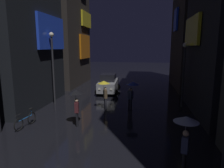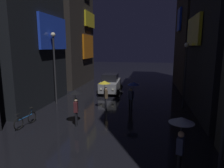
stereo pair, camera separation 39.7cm
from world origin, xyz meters
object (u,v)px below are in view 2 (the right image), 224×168
pedestrian_near_crossing_clear (181,130)px  pedestrian_midstreet_centre_yellow (105,87)px  streetlamp_right_far (185,67)px  bicycle_parked_at_storefront (26,120)px  car_distant (110,84)px  pedestrian_midstreet_left_blue (133,88)px  streetlamp_left_far (54,60)px  pedestrian_foreground_left_black (75,98)px

pedestrian_near_crossing_clear → pedestrian_midstreet_centre_yellow: bearing=121.8°
pedestrian_near_crossing_clear → streetlamp_right_far: (1.42, 8.50, 1.44)m
bicycle_parked_at_storefront → streetlamp_right_far: (9.60, 5.54, 2.72)m
pedestrian_near_crossing_clear → car_distant: size_ratio=0.50×
pedestrian_midstreet_centre_yellow → bicycle_parked_at_storefront: bearing=-133.1°
pedestrian_near_crossing_clear → car_distant: pedestrian_near_crossing_clear is taller
bicycle_parked_at_storefront → pedestrian_midstreet_left_blue: bearing=34.7°
car_distant → bicycle_parked_at_storefront: bearing=-108.3°
bicycle_parked_at_storefront → streetlamp_right_far: size_ratio=0.37×
pedestrian_near_crossing_clear → pedestrian_midstreet_centre_yellow: 8.28m
pedestrian_midstreet_left_blue → pedestrian_midstreet_centre_yellow: bearing=179.0°
car_distant → pedestrian_midstreet_left_blue: bearing=-63.7°
streetlamp_left_far → pedestrian_midstreet_centre_yellow: bearing=-8.7°
pedestrian_midstreet_centre_yellow → car_distant: size_ratio=0.50×
pedestrian_near_crossing_clear → car_distant: (-5.03, 12.48, -0.74)m
pedestrian_foreground_left_black → bicycle_parked_at_storefront: pedestrian_foreground_left_black is taller
pedestrian_foreground_left_black → car_distant: 8.88m
pedestrian_midstreet_left_blue → car_distant: 6.15m
pedestrian_near_crossing_clear → pedestrian_midstreet_left_blue: size_ratio=1.00×
streetlamp_right_far → pedestrian_foreground_left_black: bearing=-144.2°
bicycle_parked_at_storefront → streetlamp_right_far: 11.41m
pedestrian_midstreet_left_blue → car_distant: pedestrian_midstreet_left_blue is taller
pedestrian_midstreet_centre_yellow → bicycle_parked_at_storefront: 5.73m
pedestrian_midstreet_left_blue → bicycle_parked_at_storefront: pedestrian_midstreet_left_blue is taller
pedestrian_midstreet_left_blue → streetlamp_right_far: bearing=21.8°
bicycle_parked_at_storefront → car_distant: 10.04m
pedestrian_near_crossing_clear → pedestrian_midstreet_left_blue: (-2.33, 7.00, 0.00)m
bicycle_parked_at_storefront → streetlamp_left_far: (-0.40, 4.73, 3.15)m
pedestrian_midstreet_left_blue → bicycle_parked_at_storefront: size_ratio=1.17×
streetlamp_right_far → car_distant: bearing=148.3°
pedestrian_near_crossing_clear → pedestrian_midstreet_centre_yellow: size_ratio=1.00×
pedestrian_near_crossing_clear → car_distant: bearing=112.0°
pedestrian_foreground_left_black → pedestrian_midstreet_centre_yellow: bearing=74.1°
pedestrian_near_crossing_clear → pedestrian_midstreet_left_blue: same height
car_distant → streetlamp_right_far: streetlamp_right_far is taller
pedestrian_near_crossing_clear → streetlamp_left_far: streetlamp_left_far is taller
pedestrian_midstreet_left_blue → car_distant: bearing=116.3°
pedestrian_midstreet_left_blue → bicycle_parked_at_storefront: bearing=-145.3°
pedestrian_near_crossing_clear → streetlamp_left_far: (-8.58, 7.68, 1.86)m
pedestrian_near_crossing_clear → pedestrian_foreground_left_black: 6.45m
pedestrian_midstreet_centre_yellow → pedestrian_midstreet_left_blue: (2.04, -0.04, 0.00)m
pedestrian_foreground_left_black → streetlamp_left_far: streetlamp_left_far is taller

